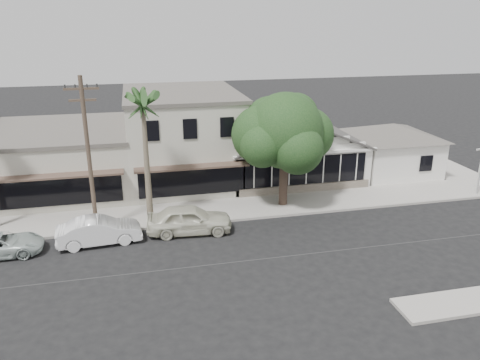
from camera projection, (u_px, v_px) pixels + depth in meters
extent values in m
plane|color=black|center=(271.00, 258.00, 24.29)|extent=(140.00, 140.00, 0.00)
cube|color=#9E9991|center=(116.00, 219.00, 28.81)|extent=(90.00, 3.50, 0.15)
cube|color=white|center=(288.00, 157.00, 36.34)|extent=(10.00, 8.00, 3.00)
cube|color=black|center=(306.00, 170.00, 32.52)|extent=(8.80, 0.10, 2.00)
cube|color=#60564C|center=(305.00, 189.00, 33.00)|extent=(9.60, 0.18, 0.70)
cube|color=white|center=(390.00, 154.00, 37.13)|extent=(6.00, 6.00, 3.00)
cube|color=white|center=(479.00, 174.00, 32.05)|extent=(0.12, 0.12, 3.30)
cube|color=beige|center=(183.00, 138.00, 35.01)|extent=(8.00, 10.00, 6.50)
cube|color=beige|center=(58.00, 161.00, 33.51)|extent=(10.00, 10.00, 4.20)
cylinder|color=brown|center=(89.00, 158.00, 25.71)|extent=(0.24, 0.24, 9.00)
cube|color=brown|center=(81.00, 89.00, 24.45)|extent=(1.80, 0.12, 0.12)
cube|color=brown|center=(83.00, 100.00, 24.65)|extent=(1.40, 0.12, 0.12)
imported|color=beige|center=(189.00, 219.00, 26.92)|extent=(5.01, 2.34, 1.66)
imported|color=white|center=(99.00, 231.00, 25.66)|extent=(4.65, 1.97, 1.49)
imported|color=#B3C1BC|center=(0.00, 245.00, 24.41)|extent=(4.38, 2.16, 1.20)
cylinder|color=#49372C|center=(283.00, 185.00, 30.50)|extent=(0.56, 0.56, 2.97)
sphere|color=#153315|center=(285.00, 131.00, 29.30)|extent=(4.82, 4.82, 4.82)
sphere|color=#153315|center=(307.00, 134.00, 30.32)|extent=(3.52, 3.52, 3.52)
sphere|color=#153315|center=(261.00, 135.00, 29.43)|extent=(3.71, 3.71, 3.71)
sphere|color=#153315|center=(298.00, 149.00, 28.38)|extent=(3.15, 3.15, 3.15)
sphere|color=#153315|center=(270.00, 122.00, 30.46)|extent=(3.34, 3.34, 3.34)
sphere|color=#153315|center=(295.00, 116.00, 30.51)|extent=(2.97, 2.97, 2.97)
sphere|color=#153315|center=(262.00, 145.00, 28.49)|extent=(2.78, 2.78, 2.78)
cone|color=#726651|center=(147.00, 168.00, 27.24)|extent=(0.41, 0.41, 7.09)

